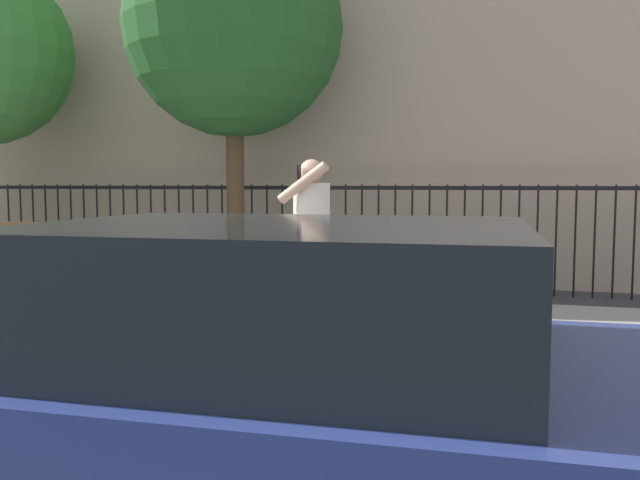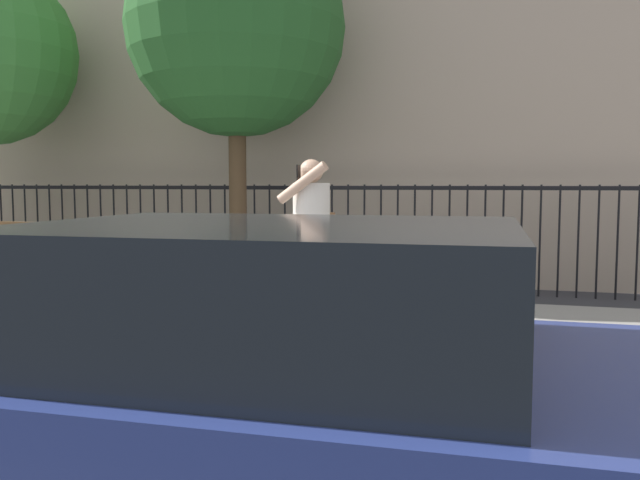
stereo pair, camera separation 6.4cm
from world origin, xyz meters
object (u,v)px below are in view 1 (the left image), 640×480
(pedestrian_on_phone, at_px, (313,236))
(street_bench, at_px, (27,254))
(street_tree_mid, at_px, (234,28))
(parked_hatchback, at_px, (314,403))

(pedestrian_on_phone, relative_size, street_bench, 1.05)
(pedestrian_on_phone, height_order, street_tree_mid, street_tree_mid)
(street_bench, relative_size, street_tree_mid, 0.30)
(parked_hatchback, bearing_deg, pedestrian_on_phone, 105.54)
(parked_hatchback, distance_m, pedestrian_on_phone, 3.43)
(parked_hatchback, bearing_deg, street_bench, 137.32)
(street_bench, distance_m, street_tree_mid, 4.28)
(parked_hatchback, height_order, street_bench, parked_hatchback)
(pedestrian_on_phone, relative_size, street_tree_mid, 0.31)
(parked_hatchback, relative_size, street_tree_mid, 0.78)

